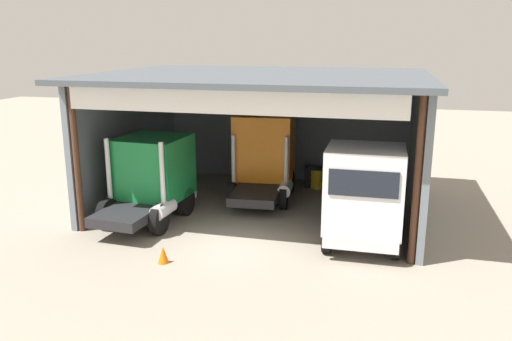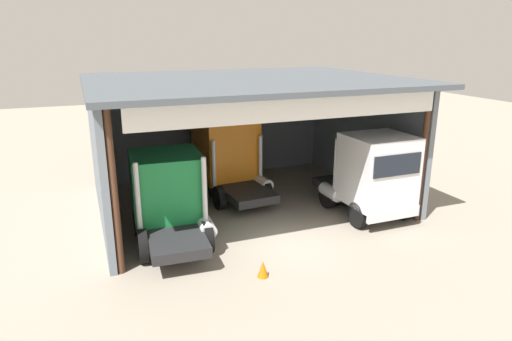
{
  "view_description": "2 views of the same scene",
  "coord_description": "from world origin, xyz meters",
  "px_view_note": "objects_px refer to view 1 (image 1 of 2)",
  "views": [
    {
      "loc": [
        4.89,
        -15.96,
        7.0
      ],
      "look_at": [
        0.0,
        3.33,
        1.92
      ],
      "focal_mm": 36.13,
      "sensor_mm": 36.0,
      "label": 1
    },
    {
      "loc": [
        -6.68,
        -13.6,
        7.38
      ],
      "look_at": [
        0.0,
        3.33,
        1.92
      ],
      "focal_mm": 31.54,
      "sensor_mm": 36.0,
      "label": 2
    }
  ],
  "objects_px": {
    "truck_green_center_left_bay": "(151,176)",
    "tool_cart": "(314,177)",
    "truck_white_center_bay": "(363,195)",
    "traffic_cone": "(163,255)",
    "oil_drum": "(317,179)",
    "truck_orange_left_bay": "(264,154)"
  },
  "relations": [
    {
      "from": "oil_drum",
      "to": "truck_green_center_left_bay",
      "type": "bearing_deg",
      "value": -134.12
    },
    {
      "from": "traffic_cone",
      "to": "tool_cart",
      "type": "bearing_deg",
      "value": 70.8
    },
    {
      "from": "truck_green_center_left_bay",
      "to": "traffic_cone",
      "type": "height_order",
      "value": "truck_green_center_left_bay"
    },
    {
      "from": "truck_orange_left_bay",
      "to": "truck_white_center_bay",
      "type": "height_order",
      "value": "truck_orange_left_bay"
    },
    {
      "from": "traffic_cone",
      "to": "oil_drum",
      "type": "bearing_deg",
      "value": 69.86
    },
    {
      "from": "truck_white_center_bay",
      "to": "traffic_cone",
      "type": "bearing_deg",
      "value": 25.53
    },
    {
      "from": "truck_green_center_left_bay",
      "to": "tool_cart",
      "type": "bearing_deg",
      "value": 50.63
    },
    {
      "from": "truck_orange_left_bay",
      "to": "tool_cart",
      "type": "distance_m",
      "value": 3.25
    },
    {
      "from": "truck_white_center_bay",
      "to": "oil_drum",
      "type": "relative_size",
      "value": 5.54
    },
    {
      "from": "truck_green_center_left_bay",
      "to": "tool_cart",
      "type": "xyz_separation_m",
      "value": [
        5.66,
        6.12,
        -1.27
      ]
    },
    {
      "from": "truck_green_center_left_bay",
      "to": "truck_white_center_bay",
      "type": "height_order",
      "value": "truck_white_center_bay"
    },
    {
      "from": "truck_orange_left_bay",
      "to": "oil_drum",
      "type": "relative_size",
      "value": 5.95
    },
    {
      "from": "tool_cart",
      "to": "truck_green_center_left_bay",
      "type": "bearing_deg",
      "value": -132.74
    },
    {
      "from": "oil_drum",
      "to": "traffic_cone",
      "type": "height_order",
      "value": "oil_drum"
    },
    {
      "from": "tool_cart",
      "to": "traffic_cone",
      "type": "bearing_deg",
      "value": -109.2
    },
    {
      "from": "truck_orange_left_bay",
      "to": "oil_drum",
      "type": "height_order",
      "value": "truck_orange_left_bay"
    },
    {
      "from": "truck_green_center_left_bay",
      "to": "truck_white_center_bay",
      "type": "bearing_deg",
      "value": -3.0
    },
    {
      "from": "truck_white_center_bay",
      "to": "traffic_cone",
      "type": "height_order",
      "value": "truck_white_center_bay"
    },
    {
      "from": "tool_cart",
      "to": "traffic_cone",
      "type": "distance_m",
      "value": 10.6
    },
    {
      "from": "oil_drum",
      "to": "traffic_cone",
      "type": "distance_m",
      "value": 10.49
    },
    {
      "from": "truck_green_center_left_bay",
      "to": "traffic_cone",
      "type": "relative_size",
      "value": 8.75
    },
    {
      "from": "truck_green_center_left_bay",
      "to": "tool_cart",
      "type": "relative_size",
      "value": 4.9
    }
  ]
}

